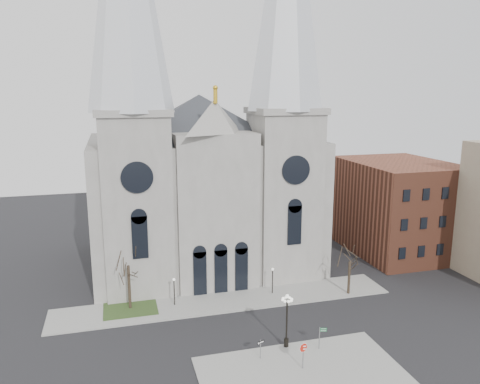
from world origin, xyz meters
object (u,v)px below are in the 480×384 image
object	(u,v)px
stop_sign	(303,350)
globe_lamp	(287,314)
street_name_sign	(320,336)
one_way_sign	(261,346)

from	to	relation	value
stop_sign	globe_lamp	distance (m)	4.16
globe_lamp	street_name_sign	distance (m)	3.84
one_way_sign	stop_sign	bearing A→B (deg)	-61.73
globe_lamp	stop_sign	bearing A→B (deg)	-88.29
street_name_sign	globe_lamp	bearing A→B (deg)	172.20
stop_sign	one_way_sign	world-z (taller)	stop_sign
stop_sign	globe_lamp	world-z (taller)	globe_lamp
globe_lamp	one_way_sign	xyz separation A→B (m)	(-3.05, -1.31, -2.11)
one_way_sign	globe_lamp	bearing A→B (deg)	-0.04
stop_sign	one_way_sign	xyz separation A→B (m)	(-3.17, 2.51, -0.48)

